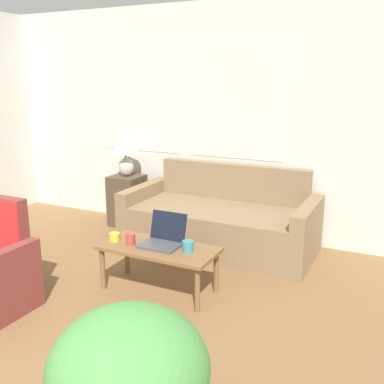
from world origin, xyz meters
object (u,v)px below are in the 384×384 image
couch (221,222)px  coffee_table (159,252)px  cup_yellow (188,246)px  laptop (163,238)px  cup_white (130,239)px  potted_plant (129,373)px  cup_navy (115,237)px  table_lamp (125,147)px

couch → coffee_table: (-0.07, -1.20, 0.08)m
coffee_table → cup_yellow: bearing=3.8°
laptop → cup_white: laptop is taller
couch → potted_plant: 2.87m
couch → potted_plant: bearing=-76.0°
couch → cup_navy: size_ratio=20.90×
cup_yellow → cup_white: bearing=-171.2°
couch → table_lamp: 1.52m
cup_navy → cup_white: cup_white is taller
coffee_table → potted_plant: 1.75m
coffee_table → laptop: 0.13m
cup_navy → couch: bearing=68.6°
table_lamp → cup_yellow: 2.12m
cup_navy → cup_white: bearing=-4.6°
couch → table_lamp: (-1.34, 0.19, 0.70)m
cup_white → cup_navy: bearing=175.4°
couch → cup_yellow: (0.19, -1.18, 0.17)m
cup_navy → coffee_table: bearing=6.5°
coffee_table → cup_white: 0.27m
potted_plant → laptop: bearing=114.7°
table_lamp → cup_navy: size_ratio=5.62×
coffee_table → couch: bearing=86.4°
couch → cup_white: couch is taller
couch → cup_white: bearing=-104.0°
table_lamp → potted_plant: size_ratio=0.71×
cup_navy → cup_yellow: (0.68, 0.06, 0.01)m
couch → cup_yellow: couch is taller
potted_plant → coffee_table: bearing=115.9°
laptop → cup_white: size_ratio=3.42×
couch → laptop: (-0.07, -1.14, 0.19)m
table_lamp → cup_yellow: bearing=-41.9°
cup_yellow → coffee_table: bearing=-176.2°
table_lamp → potted_plant: table_lamp is taller
table_lamp → couch: bearing=-8.1°
laptop → cup_navy: laptop is taller
table_lamp → laptop: 1.91m
coffee_table → laptop: laptop is taller
table_lamp → cup_navy: table_lamp is taller
cup_white → couch: bearing=76.0°
coffee_table → cup_yellow: 0.29m
couch → cup_yellow: bearing=-80.7°
couch → laptop: 1.15m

